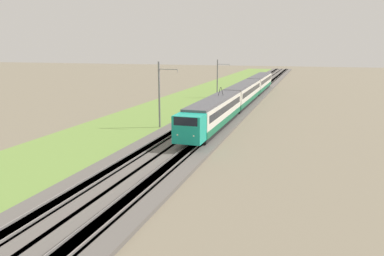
% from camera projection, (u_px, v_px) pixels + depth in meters
% --- Properties ---
extents(ballast_main, '(240.00, 4.40, 0.30)m').
position_uv_depth(ballast_main, '(210.00, 111.00, 58.74)').
color(ballast_main, '#605B56').
rests_on(ballast_main, ground).
extents(ballast_adjacent, '(240.00, 4.40, 0.30)m').
position_uv_depth(ballast_adjacent, '(236.00, 112.00, 57.55)').
color(ballast_adjacent, '#605B56').
rests_on(ballast_adjacent, ground).
extents(track_main, '(240.00, 1.57, 0.45)m').
position_uv_depth(track_main, '(210.00, 110.00, 58.74)').
color(track_main, '#4C4238').
rests_on(track_main, ground).
extents(track_adjacent, '(240.00, 1.57, 0.45)m').
position_uv_depth(track_adjacent, '(236.00, 112.00, 57.54)').
color(track_adjacent, '#4C4238').
rests_on(track_adjacent, ground).
extents(grass_verge, '(240.00, 13.49, 0.12)m').
position_uv_depth(grass_verge, '(171.00, 109.00, 60.70)').
color(grass_verge, olive).
rests_on(grass_verge, ground).
extents(passenger_train, '(62.15, 2.90, 4.98)m').
position_uv_depth(passenger_train, '(244.00, 93.00, 63.69)').
color(passenger_train, '#19A88E').
rests_on(passenger_train, ground).
extents(catenary_mast_mid, '(0.22, 2.56, 8.20)m').
position_uv_depth(catenary_mast_mid, '(160.00, 94.00, 45.74)').
color(catenary_mast_mid, slate).
rests_on(catenary_mast_mid, ground).
extents(catenary_mast_far, '(0.22, 2.56, 7.55)m').
position_uv_depth(catenary_mast_far, '(218.00, 78.00, 73.62)').
color(catenary_mast_far, slate).
rests_on(catenary_mast_far, ground).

